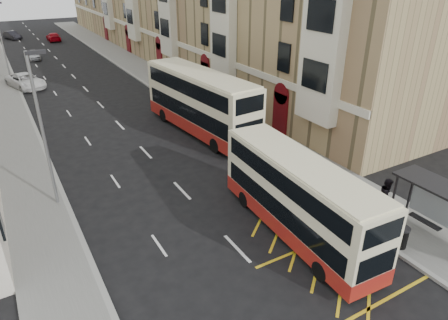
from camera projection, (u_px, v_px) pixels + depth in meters
ground at (293, 307)px, 15.07m from camera, size 200.00×200.00×0.00m
pavement_right at (172, 87)px, 41.94m from camera, size 4.00×120.00×0.15m
pavement_left at (9, 111)px, 34.97m from camera, size 3.00×120.00×0.15m
kerb_right at (154, 90)px, 41.04m from camera, size 0.25×120.00×0.15m
kerb_left at (27, 108)px, 35.64m from camera, size 0.25×120.00×0.15m
road_markings at (65, 68)px, 50.03m from camera, size 10.00×110.00×0.01m
guard_railing at (317, 182)px, 21.97m from camera, size 0.06×6.56×1.01m
street_lamp_near at (42, 124)px, 19.49m from camera, size 0.93×0.18×8.00m
street_lamp_far at (1, 37)px, 42.80m from camera, size 0.93×0.18×8.00m
double_decker_front at (298, 197)px, 18.41m from camera, size 2.72×9.81×3.88m
double_decker_rear at (200, 103)px, 29.77m from camera, size 3.79×11.91×4.67m
litter_bin at (402, 237)px, 17.84m from camera, size 0.62×0.62×1.03m
pedestrian_mid at (387, 196)px, 20.18m from camera, size 1.16×1.07×1.92m
pedestrian_far at (341, 192)px, 20.71m from camera, size 1.13×0.77×1.78m
white_van at (26, 81)px, 41.49m from camera, size 3.97×5.87×1.50m
car_silver at (34, 55)px, 54.04m from camera, size 1.61×3.78×1.28m
car_dark at (12, 35)px, 68.70m from camera, size 2.87×4.36×1.36m
car_red at (53, 37)px, 67.22m from camera, size 1.89×4.64×1.34m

